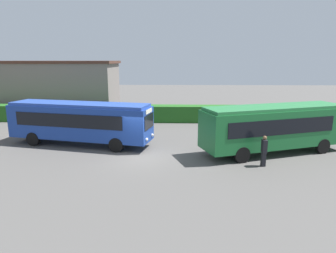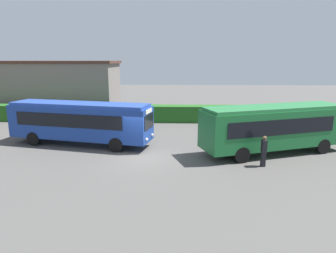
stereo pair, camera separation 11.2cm
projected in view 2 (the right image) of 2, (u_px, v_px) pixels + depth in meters
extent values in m
plane|color=#514F4C|center=(140.00, 157.00, 19.29)|extent=(113.38, 113.38, 0.00)
cube|color=navy|center=(80.00, 122.00, 21.71)|extent=(10.70, 4.50, 2.35)
cube|color=#2747A0|center=(79.00, 104.00, 21.43)|extent=(10.36, 4.26, 0.20)
cube|color=black|center=(85.00, 115.00, 22.83)|extent=(7.97, 1.79, 0.94)
cube|color=black|center=(67.00, 121.00, 20.61)|extent=(7.97, 1.79, 0.94)
cube|color=black|center=(149.00, 121.00, 20.38)|extent=(0.45, 1.87, 0.99)
cube|color=silver|center=(149.00, 111.00, 20.23)|extent=(0.31, 1.25, 0.28)
cylinder|color=black|center=(128.00, 137.00, 22.20)|extent=(1.04, 0.49, 1.00)
cylinder|color=black|center=(116.00, 145.00, 20.19)|extent=(1.04, 0.49, 1.00)
cylinder|color=black|center=(52.00, 132.00, 23.76)|extent=(1.04, 0.49, 1.00)
cylinder|color=black|center=(34.00, 139.00, 21.76)|extent=(1.04, 0.49, 1.00)
sphere|color=silver|center=(152.00, 135.00, 21.22)|extent=(0.22, 0.22, 0.22)
sphere|color=silver|center=(146.00, 139.00, 20.02)|extent=(0.22, 0.22, 0.22)
cube|color=#19602D|center=(274.00, 127.00, 19.77)|extent=(10.14, 5.67, 2.42)
cube|color=#27723C|center=(276.00, 107.00, 19.48)|extent=(9.79, 5.38, 0.20)
cube|color=black|center=(259.00, 119.00, 20.81)|extent=(7.26, 2.60, 0.97)
cube|color=black|center=(284.00, 127.00, 18.42)|extent=(7.26, 2.60, 0.97)
cube|color=black|center=(334.00, 119.00, 21.15)|extent=(0.73, 1.97, 1.02)
cube|color=silver|center=(335.00, 108.00, 20.99)|extent=(0.50, 1.33, 0.28)
cylinder|color=black|center=(298.00, 138.00, 22.02)|extent=(1.04, 0.60, 1.00)
cylinder|color=black|center=(323.00, 146.00, 19.85)|extent=(1.04, 0.60, 1.00)
cylinder|color=black|center=(224.00, 145.00, 20.23)|extent=(1.04, 0.60, 1.00)
cylinder|color=black|center=(242.00, 155.00, 18.06)|extent=(1.04, 0.60, 1.00)
sphere|color=silver|center=(324.00, 132.00, 22.06)|extent=(0.22, 0.22, 0.22)
cube|color=black|center=(263.00, 159.00, 17.49)|extent=(0.25, 0.27, 0.85)
cube|color=black|center=(264.00, 146.00, 17.31)|extent=(0.28, 0.41, 0.75)
sphere|color=brown|center=(265.00, 138.00, 17.20)|extent=(0.23, 0.23, 0.23)
cube|color=#235C1E|center=(154.00, 113.00, 30.24)|extent=(68.69, 1.63, 1.62)
cube|color=slate|center=(62.00, 88.00, 34.87)|extent=(12.41, 6.32, 5.71)
cube|color=#4C2D23|center=(60.00, 62.00, 34.21)|extent=(12.91, 6.58, 0.30)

